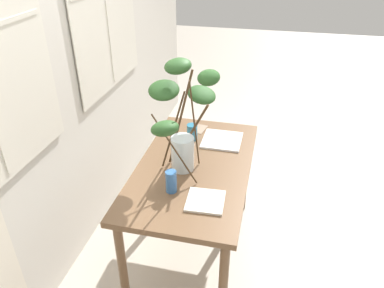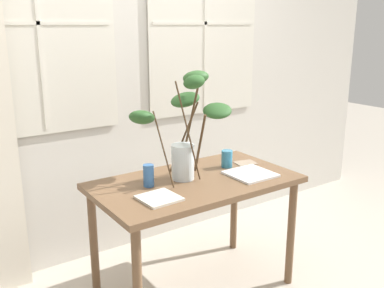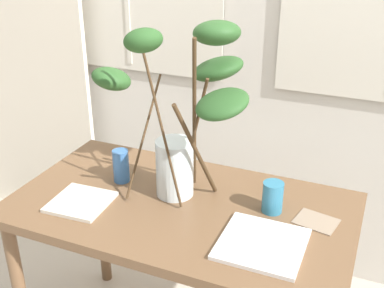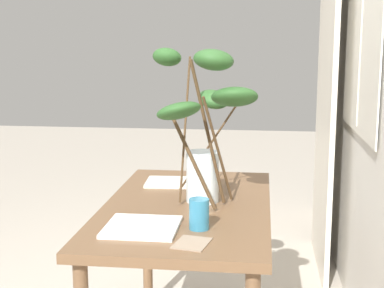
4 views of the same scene
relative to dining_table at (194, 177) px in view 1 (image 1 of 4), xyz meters
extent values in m
plane|color=#B7AD9E|center=(0.00, 0.00, -0.68)|extent=(14.00, 14.00, 0.00)
cube|color=beige|center=(0.00, 0.88, 0.77)|extent=(5.19, 0.12, 2.91)
cube|color=brown|center=(0.00, 0.00, 0.07)|extent=(1.27, 0.71, 0.04)
cylinder|color=brown|center=(0.57, -0.29, -0.31)|extent=(0.05, 0.05, 0.74)
cylinder|color=brown|center=(-0.57, 0.29, -0.31)|extent=(0.05, 0.05, 0.74)
cylinder|color=brown|center=(0.57, 0.29, -0.31)|extent=(0.05, 0.05, 0.74)
cylinder|color=silver|center=(-0.05, 0.06, 0.20)|extent=(0.14, 0.14, 0.22)
cylinder|color=silver|center=(-0.05, 0.06, 0.13)|extent=(0.13, 0.13, 0.07)
cylinder|color=#47331E|center=(0.00, 0.13, 0.33)|extent=(0.16, 0.13, 0.47)
ellipsoid|color=#285123|center=(0.06, 0.20, 0.56)|extent=(0.28, 0.27, 0.14)
cylinder|color=#47331E|center=(-0.18, 0.07, 0.31)|extent=(0.03, 0.27, 0.42)
ellipsoid|color=#285123|center=(-0.32, 0.08, 0.51)|extent=(0.17, 0.17, 0.14)
cylinder|color=#47331E|center=(-0.06, -0.02, 0.41)|extent=(0.17, 0.04, 0.62)
ellipsoid|color=#285123|center=(-0.08, -0.10, 0.72)|extent=(0.15, 0.15, 0.11)
cylinder|color=#47331E|center=(0.02, 0.09, 0.41)|extent=(0.07, 0.15, 0.61)
ellipsoid|color=#285123|center=(0.08, 0.12, 0.71)|extent=(0.22, 0.22, 0.11)
cylinder|color=#47331E|center=(0.05, 0.02, 0.31)|extent=(0.09, 0.23, 0.42)
ellipsoid|color=#285123|center=(0.16, -0.01, 0.52)|extent=(0.23, 0.24, 0.13)
cylinder|color=#386BAD|center=(-0.29, 0.07, 0.16)|extent=(0.06, 0.06, 0.13)
cylinder|color=teal|center=(0.32, 0.09, 0.15)|extent=(0.08, 0.08, 0.12)
cube|color=silver|center=(-0.34, -0.14, 0.10)|extent=(0.22, 0.22, 0.01)
cube|color=white|center=(0.34, -0.13, 0.10)|extent=(0.27, 0.27, 0.01)
cube|color=gray|center=(0.48, 0.08, 0.10)|extent=(0.16, 0.14, 0.00)
camera|label=1|loc=(-1.93, -0.44, 1.42)|focal=34.71mm
camera|label=2|loc=(-1.47, -2.11, 1.03)|focal=41.03mm
camera|label=3|loc=(0.63, -1.39, 1.06)|focal=45.08mm
camera|label=4|loc=(2.38, 0.31, 0.79)|focal=54.06mm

